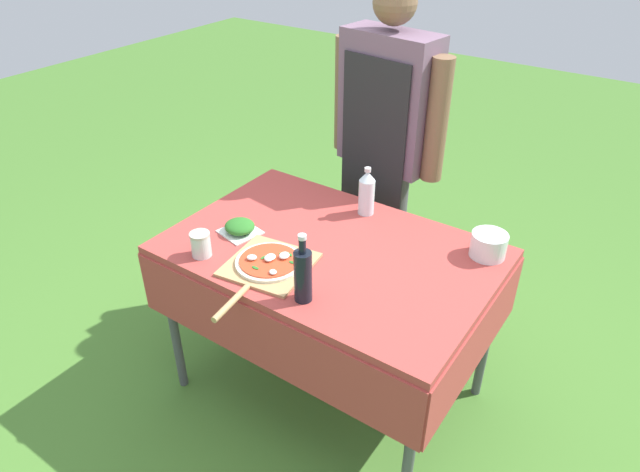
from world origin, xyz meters
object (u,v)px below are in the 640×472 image
Objects in this scene: pizza_on_peel at (268,265)px; mixing_tub at (489,245)px; water_bottle at (367,192)px; person_cook at (386,134)px; sauce_jar at (201,246)px; herb_container at (240,227)px; prep_table at (330,265)px; oil_bottle at (303,275)px.

mixing_tub reaches higher than pizza_on_peel.
pizza_on_peel is 0.59m from water_bottle.
person_cook is 16.81× the size of sauce_jar.
pizza_on_peel is 0.29m from herb_container.
person_cook is at bearing 76.00° from herb_container.
herb_container is (-0.38, -0.12, 0.11)m from prep_table.
water_bottle is at bearing 101.27° from oil_bottle.
mixing_tub reaches higher than herb_container.
person_cook reaches higher than pizza_on_peel.
oil_bottle is 0.50m from sauce_jar.
oil_bottle is at bearing 111.96° from person_cook.
prep_table is 12.92× the size of sauce_jar.
person_cook reaches higher than water_bottle.
water_bottle is 1.56× the size of mixing_tub.
mixing_tub is 1.14m from sauce_jar.
sauce_jar reaches higher than mixing_tub.
sauce_jar is (-0.39, -0.33, 0.13)m from prep_table.
person_cook is 6.33× the size of oil_bottle.
water_bottle is (0.10, 0.58, 0.09)m from pizza_on_peel.
herb_container is 1.77× the size of sauce_jar.
mixing_tub is at bearing 29.90° from prep_table.
person_cook is at bearing 78.04° from sauce_jar.
oil_bottle is at bearing -78.73° from water_bottle.
herb_container is at bearing -162.53° from prep_table.
person_cook reaches higher than oil_bottle.
water_bottle is at bearing 72.64° from pizza_on_peel.
oil_bottle is 0.53m from herb_container.
prep_table is 7.29× the size of herb_container.
mixing_tub is (0.55, 0.31, 0.13)m from prep_table.
water_bottle reaches higher than mixing_tub.
prep_table is 0.40m from oil_bottle.
pizza_on_peel is (0.04, -0.99, -0.19)m from person_cook.
sauce_jar reaches higher than prep_table.
person_cook reaches higher than herb_container.
herb_container is at bearing 86.52° from sauce_jar.
person_cook is at bearing 149.05° from mixing_tub.
herb_container is 1.27× the size of mixing_tub.
sauce_jar is (-0.23, -1.08, -0.16)m from person_cook.
person_cook is at bearing 108.70° from water_bottle.
mixing_tub is 1.39× the size of sauce_jar.
pizza_on_peel reaches higher than prep_table.
sauce_jar is at bearing -179.31° from oil_bottle.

